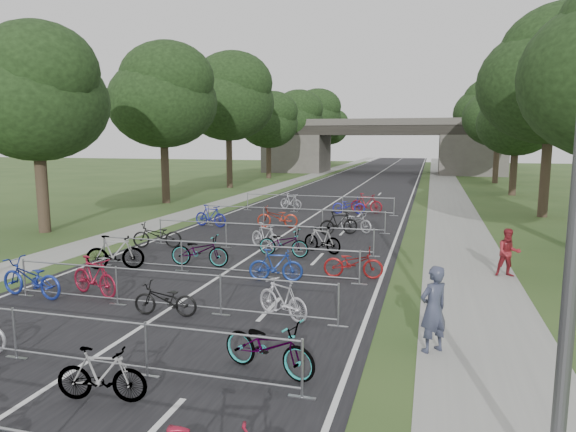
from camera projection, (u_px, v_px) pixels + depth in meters
name	position (u px, v px, depth m)	size (l,w,h in m)	color
road	(366.00, 182.00, 54.46)	(11.00, 140.00, 0.01)	black
sidewalk_right	(445.00, 183.00, 52.33)	(3.00, 140.00, 0.01)	gray
sidewalk_left	(298.00, 180.00, 56.46)	(2.00, 140.00, 0.01)	gray
lane_markings	(366.00, 182.00, 54.46)	(0.12, 140.00, 0.00)	silver
overpass_bridge	(381.00, 146.00, 68.22)	(31.00, 8.00, 7.05)	#4C4844
tree_left_0	(36.00, 97.00, 24.08)	(6.72, 6.72, 10.25)	#33261C
tree_left_1	(163.00, 98.00, 35.38)	(7.56, 7.56, 11.53)	#33261C
tree_right_1	(555.00, 78.00, 28.77)	(8.18, 8.18, 12.47)	#33261C
tree_left_2	(229.00, 99.00, 46.69)	(8.40, 8.40, 12.81)	#33261C
tree_right_2	(518.00, 121.00, 40.49)	(6.16, 6.16, 9.39)	#33261C
tree_left_3	(269.00, 121.00, 58.36)	(6.72, 6.72, 10.25)	#33261C
tree_right_3	(500.00, 115.00, 51.77)	(7.17, 7.17, 10.93)	#33261C
tree_left_4	(296.00, 118.00, 69.66)	(7.56, 7.56, 11.53)	#33261C
tree_right_4	(488.00, 111.00, 63.05)	(8.18, 8.18, 12.47)	#33261C
tree_left_5	(315.00, 116.00, 80.97)	(8.40, 8.40, 12.81)	#33261C
tree_right_5	(479.00, 129.00, 74.77)	(6.16, 6.16, 9.39)	#33261C
tree_left_6	(330.00, 128.00, 92.64)	(6.72, 6.72, 10.25)	#33261C
tree_right_6	(473.00, 124.00, 86.05)	(7.17, 7.17, 10.93)	#33261C
barrier_row_1	(78.00, 341.00, 10.19)	(9.70, 0.08, 1.10)	gray
barrier_row_2	(167.00, 290.00, 13.62)	(9.70, 0.08, 1.10)	gray
barrier_row_3	(223.00, 258.00, 17.24)	(9.70, 0.08, 1.10)	gray
barrier_row_4	(261.00, 237.00, 21.05)	(9.70, 0.08, 1.10)	gray
barrier_row_5	(293.00, 219.00, 25.81)	(9.70, 0.08, 1.10)	gray
barrier_row_6	(318.00, 204.00, 31.52)	(9.70, 0.08, 1.10)	gray
bike_6	(102.00, 375.00, 8.86)	(0.46, 1.63, 0.98)	gray
bike_7	(269.00, 346.00, 9.94)	(0.73, 2.09, 1.10)	gray
bike_8	(31.00, 279.00, 14.68)	(0.76, 2.17, 1.14)	navy
bike_9	(94.00, 277.00, 14.83)	(0.55, 1.93, 1.16)	maroon
bike_10	(165.00, 300.00, 13.16)	(0.59, 1.68, 0.88)	black
bike_11	(283.00, 299.00, 12.99)	(0.48, 1.70, 1.02)	#B4B3BB
bike_12	(115.00, 253.00, 17.88)	(0.57, 2.01, 1.21)	gray
bike_13	(200.00, 251.00, 18.31)	(0.75, 2.14, 1.12)	gray
bike_14	(276.00, 265.00, 16.38)	(0.49, 1.75, 1.05)	navy
bike_15	(353.00, 263.00, 16.76)	(0.68, 1.94, 1.02)	maroon
bike_16	(157.00, 235.00, 21.42)	(0.70, 2.02, 1.06)	black
bike_17	(265.00, 236.00, 21.19)	(0.51, 1.80, 1.08)	#A9AAB1
bike_18	(284.00, 243.00, 19.82)	(0.71, 2.04, 1.07)	gray
bike_19	(322.00, 240.00, 20.48)	(0.51, 1.80, 1.08)	gray
bike_20	(211.00, 216.00, 26.57)	(0.53, 1.89, 1.13)	navy
bike_21	(277.00, 217.00, 26.25)	(0.73, 2.10, 1.10)	#9D2816
bike_22	(339.00, 223.00, 24.32)	(0.53, 1.89, 1.14)	black
bike_23	(356.00, 222.00, 25.10)	(0.68, 1.95, 1.03)	#9FA0A7
bike_25	(291.00, 202.00, 32.94)	(0.50, 1.78, 1.07)	#A5A5AD
bike_26	(349.00, 206.00, 31.11)	(0.69, 1.97, 1.04)	#1A1B92
bike_27	(366.00, 203.00, 31.50)	(0.57, 2.01, 1.21)	maroon
pedestrian_a	(433.00, 309.00, 10.89)	(0.69, 0.45, 1.89)	#33374C
pedestrian_b	(508.00, 253.00, 16.90)	(0.78, 0.61, 1.60)	maroon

